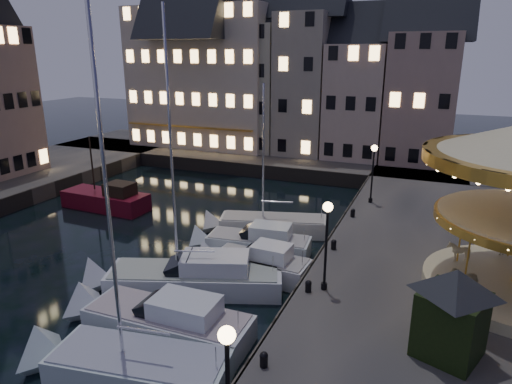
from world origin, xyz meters
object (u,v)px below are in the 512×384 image
at_px(streetlamp_c, 373,165).
at_px(motorboat_a, 126,366).
at_px(motorboat_c, 188,278).
at_px(motorboat_e, 252,244).
at_px(motorboat_b, 160,320).
at_px(streetlamp_b, 327,234).
at_px(motorboat_d, 254,264).
at_px(motorboat_f, 265,225).
at_px(bollard_d, 353,212).
at_px(ticket_kiosk, 454,298).
at_px(bollard_b, 308,286).
at_px(bollard_a, 264,359).
at_px(streetlamp_a, 228,379).
at_px(red_fishing_boat, 107,200).
at_px(bollard_c, 334,244).

height_order(streetlamp_c, motorboat_a, motorboat_a).
relative_size(motorboat_a, motorboat_c, 0.98).
distance_m(streetlamp_c, motorboat_e, 10.81).
distance_m(motorboat_b, motorboat_e, 9.03).
relative_size(streetlamp_b, motorboat_d, 0.67).
bearing_deg(motorboat_f, bollard_d, 17.54).
distance_m(motorboat_a, ticket_kiosk, 11.99).
height_order(streetlamp_c, motorboat_c, motorboat_c).
relative_size(motorboat_b, motorboat_f, 0.77).
height_order(bollard_b, motorboat_b, motorboat_b).
height_order(bollard_a, motorboat_b, motorboat_b).
bearing_deg(bollard_d, bollard_b, -90.00).
xyz_separation_m(bollard_b, motorboat_b, (-5.49, -3.62, -0.96)).
bearing_deg(streetlamp_a, motorboat_c, 125.79).
distance_m(streetlamp_a, motorboat_d, 13.60).
height_order(bollard_d, motorboat_b, motorboat_b).
relative_size(bollard_a, motorboat_e, 0.08).
xyz_separation_m(bollard_a, bollard_b, (0.00, 5.50, 0.00)).
height_order(bollard_a, red_fishing_boat, red_fishing_boat).
height_order(bollard_c, motorboat_a, motorboat_a).
xyz_separation_m(streetlamp_c, bollard_d, (-0.60, -3.50, -2.41)).
xyz_separation_m(motorboat_a, red_fishing_boat, (-13.41, 15.22, 0.15)).
height_order(streetlamp_b, bollard_b, streetlamp_b).
bearing_deg(bollard_c, motorboat_c, -142.34).
xyz_separation_m(bollard_c, bollard_d, (0.00, 5.50, 0.00)).
height_order(bollard_b, motorboat_f, motorboat_f).
relative_size(streetlamp_a, red_fishing_boat, 0.60).
bearing_deg(red_fishing_boat, motorboat_a, -48.63).
distance_m(streetlamp_c, motorboat_d, 12.43).
bearing_deg(streetlamp_b, motorboat_b, -145.91).
distance_m(streetlamp_a, motorboat_f, 19.57).
xyz_separation_m(bollard_a, motorboat_a, (-5.07, -1.01, -1.06)).
height_order(bollard_a, bollard_d, same).
xyz_separation_m(bollard_b, motorboat_c, (-6.33, 0.11, -0.92)).
bearing_deg(streetlamp_a, bollard_d, 91.72).
distance_m(motorboat_c, motorboat_e, 5.44).
height_order(bollard_b, motorboat_c, motorboat_c).
bearing_deg(motorboat_f, motorboat_d, -74.41).
relative_size(streetlamp_b, motorboat_c, 0.32).
bearing_deg(bollard_b, streetlamp_c, 87.55).
xyz_separation_m(motorboat_c, motorboat_d, (2.48, 2.78, -0.05)).
relative_size(bollard_a, motorboat_b, 0.07).
height_order(motorboat_c, red_fishing_boat, motorboat_c).
relative_size(streetlamp_a, motorboat_b, 0.50).
bearing_deg(streetlamp_c, motorboat_d, -111.84).
distance_m(bollard_b, motorboat_d, 4.91).
height_order(streetlamp_b, bollard_a, streetlamp_b).
relative_size(bollard_b, motorboat_d, 0.09).
bearing_deg(motorboat_a, streetlamp_a, -27.85).
height_order(streetlamp_b, motorboat_d, streetlamp_b).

